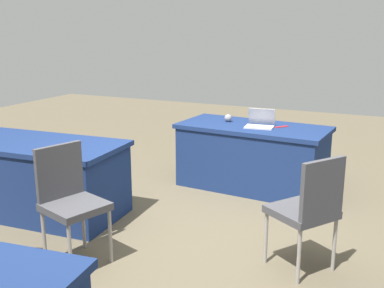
{
  "coord_description": "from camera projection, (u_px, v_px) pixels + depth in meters",
  "views": [
    {
      "loc": [
        -1.7,
        3.5,
        1.9
      ],
      "look_at": [
        -0.04,
        -0.06,
        0.9
      ],
      "focal_mm": 43.24,
      "sensor_mm": 36.0,
      "label": 1
    }
  ],
  "objects": [
    {
      "name": "ground_plane",
      "position": [
        185.0,
        240.0,
        4.24
      ],
      "size": [
        14.4,
        14.4,
        0.0
      ],
      "primitive_type": "plane",
      "color": "brown"
    },
    {
      "name": "table_foreground",
      "position": [
        252.0,
        156.0,
        5.55
      ],
      "size": [
        1.8,
        0.94,
        0.77
      ],
      "rotation": [
        0.0,
        0.0,
        -0.07
      ],
      "color": "navy",
      "rests_on": "ground"
    },
    {
      "name": "table_mid_left",
      "position": [
        38.0,
        177.0,
        4.78
      ],
      "size": [
        1.88,
        0.98,
        0.77
      ],
      "rotation": [
        0.0,
        0.0,
        0.07
      ],
      "color": "navy",
      "rests_on": "ground"
    },
    {
      "name": "chair_tucked_left",
      "position": [
        309.0,
        206.0,
        3.58
      ],
      "size": [
        0.61,
        0.61,
        0.96
      ],
      "rotation": [
        0.0,
        0.0,
        4.12
      ],
      "color": "#9E9993",
      "rests_on": "ground"
    },
    {
      "name": "chair_tucked_right",
      "position": [
        70.0,
        196.0,
        3.74
      ],
      "size": [
        0.55,
        0.55,
        0.97
      ],
      "rotation": [
        0.0,
        0.0,
        1.26
      ],
      "color": "#9E9993",
      "rests_on": "ground"
    },
    {
      "name": "laptop_silver",
      "position": [
        260.0,
        124.0,
        5.37
      ],
      "size": [
        0.35,
        0.32,
        0.21
      ],
      "rotation": [
        0.0,
        0.0,
        0.11
      ],
      "color": "silver",
      "rests_on": "table_foreground"
    },
    {
      "name": "yarn_ball",
      "position": [
        228.0,
        118.0,
        5.67
      ],
      "size": [
        0.09,
        0.09,
        0.09
      ],
      "primitive_type": "sphere",
      "color": "gray",
      "rests_on": "table_foreground"
    },
    {
      "name": "scissors_red",
      "position": [
        282.0,
        127.0,
        5.37
      ],
      "size": [
        0.14,
        0.16,
        0.01
      ],
      "primitive_type": "cube",
      "rotation": [
        0.0,
        0.0,
        0.9
      ],
      "color": "red",
      "rests_on": "table_foreground"
    }
  ]
}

